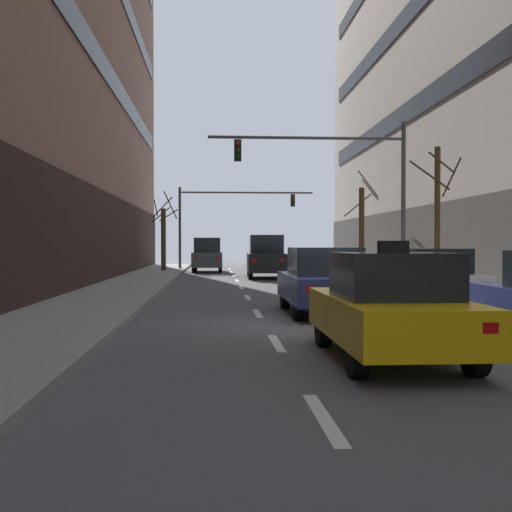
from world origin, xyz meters
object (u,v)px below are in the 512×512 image
object	(u,v)px
car_driving_3	(266,257)
pedestrian_1	(437,259)
taxi_driving_0	(390,307)
traffic_signal_0	(347,175)
street_tree_2	(362,228)
car_driving_1	(323,281)
car_driving_2	(207,255)
traffic_signal_1	(224,211)
street_tree_0	(164,237)
street_tree_1	(437,214)
car_parked_2	(432,278)

from	to	relation	value
car_driving_3	pedestrian_1	xyz separation A→B (m)	(6.96, -6.26, 0.00)
taxi_driving_0	traffic_signal_0	size ratio (longest dim) A/B	0.55
taxi_driving_0	street_tree_2	xyz separation A→B (m)	(5.74, 26.76, 1.88)
car_driving_1	street_tree_2	xyz separation A→B (m)	(5.65, 20.21, 1.86)
car_driving_2	car_driving_3	bearing A→B (deg)	-68.20
traffic_signal_1	street_tree_0	xyz separation A→B (m)	(-3.84, -3.55, -1.82)
taxi_driving_0	traffic_signal_1	size ratio (longest dim) A/B	0.48
taxi_driving_0	car_driving_3	distance (m)	24.13
car_driving_2	traffic_signal_0	size ratio (longest dim) A/B	0.57
street_tree_1	street_tree_2	distance (m)	12.55
taxi_driving_0	car_parked_2	world-z (taller)	taxi_driving_0
traffic_signal_1	car_parked_2	bearing A→B (deg)	-78.35
car_parked_2	street_tree_1	distance (m)	6.79
traffic_signal_0	pedestrian_1	bearing A→B (deg)	25.19
taxi_driving_0	pedestrian_1	size ratio (longest dim) A/B	2.59
street_tree_2	car_driving_3	bearing A→B (deg)	-155.25
car_driving_1	traffic_signal_0	distance (m)	10.26
car_driving_1	car_parked_2	distance (m)	3.73
taxi_driving_0	pedestrian_1	xyz separation A→B (m)	(7.00, 17.87, 0.31)
car_parked_2	pedestrian_1	xyz separation A→B (m)	(3.55, 9.70, 0.31)
pedestrian_1	car_driving_1	bearing A→B (deg)	-121.41
street_tree_0	street_tree_2	bearing A→B (deg)	-20.16
car_driving_1	pedestrian_1	distance (m)	13.26
taxi_driving_0	street_tree_0	xyz separation A→B (m)	(-5.84, 31.01, 1.45)
traffic_signal_0	street_tree_1	world-z (taller)	traffic_signal_0
car_driving_3	traffic_signal_0	size ratio (longest dim) A/B	0.60
street_tree_0	pedestrian_1	world-z (taller)	street_tree_0
street_tree_2	car_driving_1	bearing A→B (deg)	-105.63
traffic_signal_0	taxi_driving_0	bearing A→B (deg)	-99.29
car_driving_3	taxi_driving_0	bearing A→B (deg)	-90.09
street_tree_2	street_tree_1	bearing A→B (deg)	-90.04
traffic_signal_0	pedestrian_1	xyz separation A→B (m)	(4.41, 2.07, -3.39)
traffic_signal_1	car_driving_1	bearing A→B (deg)	-85.74
car_driving_2	street_tree_1	xyz separation A→B (m)	(8.84, -17.79, 1.84)
car_driving_2	car_parked_2	distance (m)	24.71
car_driving_1	car_driving_2	xyz separation A→B (m)	(-3.19, 25.44, 0.26)
car_parked_2	pedestrian_1	world-z (taller)	pedestrian_1
car_driving_1	street_tree_0	world-z (taller)	street_tree_0
car_driving_1	street_tree_1	world-z (taller)	street_tree_1
street_tree_1	pedestrian_1	distance (m)	4.28
car_driving_3	traffic_signal_1	world-z (taller)	traffic_signal_1
car_driving_3	street_tree_1	bearing A→B (deg)	-60.15
car_driving_3	car_driving_2	bearing A→B (deg)	111.80
taxi_driving_0	car_driving_3	world-z (taller)	car_driving_3
car_parked_2	traffic_signal_0	world-z (taller)	traffic_signal_0
car_parked_2	street_tree_2	bearing A→B (deg)	82.96
car_driving_3	car_driving_1	bearing A→B (deg)	-89.84
traffic_signal_0	street_tree_0	world-z (taller)	traffic_signal_0
street_tree_0	street_tree_1	size ratio (longest dim) A/B	0.92
car_driving_2	street_tree_2	world-z (taller)	street_tree_2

